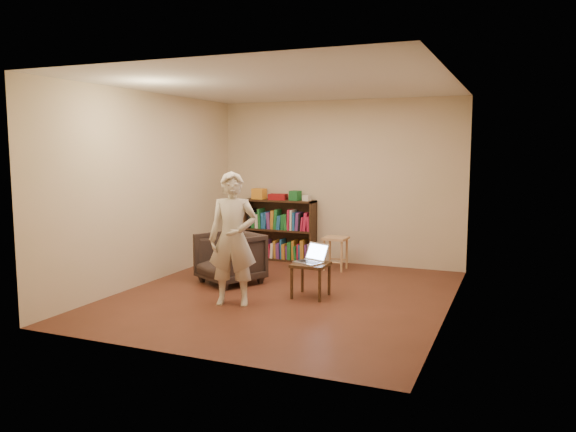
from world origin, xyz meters
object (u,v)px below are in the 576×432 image
at_px(side_table, 311,269).
at_px(person, 233,239).
at_px(stool, 336,243).
at_px(laptop, 312,258).
at_px(bookshelf, 280,233).
at_px(armchair, 230,258).

height_order(side_table, person, person).
xyz_separation_m(stool, side_table, (0.20, -1.63, -0.05)).
relative_size(side_table, person, 0.27).
bearing_deg(side_table, laptop, 93.35).
distance_m(bookshelf, person, 2.77).
height_order(side_table, laptop, laptop).
bearing_deg(side_table, armchair, 168.56).
bearing_deg(armchair, stool, 80.19).
bearing_deg(side_table, bookshelf, 122.48).
height_order(bookshelf, stool, bookshelf).
xyz_separation_m(side_table, person, (-0.73, -0.66, 0.43)).
xyz_separation_m(bookshelf, person, (0.56, -2.69, 0.35)).
relative_size(side_table, laptop, 0.99).
bearing_deg(stool, bookshelf, 159.75).
relative_size(bookshelf, laptop, 2.77).
bearing_deg(side_table, person, -137.92).
bearing_deg(person, armchair, 103.54).
xyz_separation_m(armchair, side_table, (1.28, -0.26, 0.01)).
height_order(bookshelf, person, person).
distance_m(stool, person, 2.38).
bearing_deg(side_table, stool, 96.96).
height_order(armchair, person, person).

